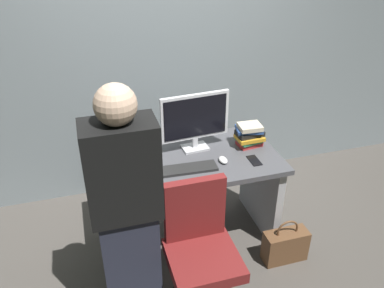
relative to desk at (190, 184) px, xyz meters
name	(u,v)px	position (x,y,z in m)	size (l,w,h in m)	color
ground_plane	(190,234)	(0.00, 0.00, -0.51)	(9.00, 9.00, 0.00)	#4C4742
wall_back	(160,30)	(0.00, 0.90, 0.99)	(6.40, 0.10, 3.00)	gray
desk	(190,184)	(0.00, 0.00, 0.00)	(1.35, 0.75, 0.75)	#4C4C51
office_chair	(201,257)	(-0.13, -0.68, -0.09)	(0.52, 0.52, 0.94)	black
person_at_desk	(127,214)	(-0.56, -0.62, 0.33)	(0.40, 0.24, 1.64)	#262838
monitor	(195,119)	(0.08, 0.13, 0.50)	(0.54, 0.16, 0.46)	silver
keyboard	(187,169)	(-0.06, -0.15, 0.25)	(0.43, 0.13, 0.02)	#262626
mouse	(223,160)	(0.22, -0.12, 0.26)	(0.06, 0.10, 0.03)	white
cup_near_keyboard	(127,172)	(-0.49, -0.12, 0.29)	(0.08, 0.08, 0.09)	white
book_stack	(249,135)	(0.50, 0.06, 0.34)	(0.22, 0.19, 0.19)	red
cell_phone	(254,160)	(0.45, -0.17, 0.25)	(0.07, 0.14, 0.01)	black
handbag	(285,245)	(0.62, -0.47, -0.38)	(0.34, 0.14, 0.38)	brown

